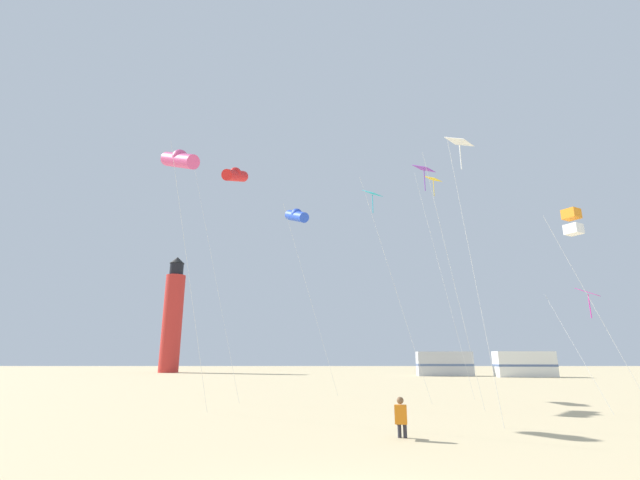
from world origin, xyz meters
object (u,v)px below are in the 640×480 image
Objects in this scene: kite_tube_rainbow at (178,159)px; kite_diamond_violet at (424,178)px; lighthouse_distant at (170,317)px; rv_van_white at (522,364)px; kite_diamond_cyan at (372,202)px; kite_tube_blue at (295,216)px; kite_box_orange at (570,222)px; kite_flyer_standing at (399,416)px; kite_tube_scarlet at (233,175)px; rv_van_silver at (442,364)px; kite_diamond_gold at (432,189)px; kite_diamond_white at (458,152)px; kite_diamond_magenta at (584,296)px.

kite_tube_rainbow is 1.04× the size of kite_diamond_violet.
rv_van_white is at bearing -16.79° from lighthouse_distant.
kite_diamond_cyan is 0.69× the size of lighthouse_distant.
kite_tube_blue reaches higher than kite_box_orange.
kite_flyer_standing is 0.18× the size of rv_van_white.
kite_box_orange is at bearing -33.19° from kite_diamond_cyan.
kite_tube_scarlet is 2.11× the size of rv_van_silver.
rv_van_silver is (7.42, 27.77, -11.47)m from kite_diamond_gold.
kite_diamond_gold reaches higher than kite_diamond_violet.
kite_diamond_gold is (4.34, 3.14, 2.01)m from kite_diamond_cyan.
kite_flyer_standing is at bearing -57.43° from kite_tube_scarlet.
kite_tube_rainbow reaches higher than kite_flyer_standing.
kite_diamond_white reaches higher than kite_diamond_magenta.
kite_diamond_violet is 0.70× the size of lighthouse_distant.
kite_diamond_violet reaches higher than kite_flyer_standing.
kite_diamond_violet is at bearing 160.81° from kite_box_orange.
kite_tube_rainbow is at bearing -119.69° from kite_tube_blue.
kite_flyer_standing is at bearing -110.91° from kite_diamond_gold.
kite_diamond_gold reaches higher than kite_diamond_magenta.
kite_diamond_violet is 1.36× the size of kite_box_orange.
kite_diamond_violet is at bearing -179.69° from kite_diamond_magenta.
kite_tube_blue reaches higher than kite_diamond_cyan.
kite_tube_blue is 5.07m from kite_tube_scarlet.
kite_tube_rainbow is 42.51m from rv_van_silver.
lighthouse_distant is (-14.86, 45.80, -3.62)m from kite_tube_rainbow.
lighthouse_distant is at bearing 127.36° from kite_diamond_magenta.
kite_tube_blue is 1.86× the size of rv_van_silver.
lighthouse_distant is (-34.14, 44.72, 2.81)m from kite_diamond_magenta.
kite_box_orange is at bearing -66.30° from kite_diamond_gold.
kite_diamond_violet is (6.92, -8.02, -0.60)m from kite_tube_blue.
kite_tube_rainbow is at bearing -103.58° from kite_tube_scarlet.
kite_diamond_gold is 1.18× the size of kite_diamond_violet.
rv_van_white is (29.91, 32.30, -10.07)m from kite_tube_rainbow.
kite_tube_rainbow is at bearing -152.41° from kite_diamond_gold.
kite_tube_blue reaches higher than kite_diamond_white.
kite_tube_rainbow is at bearing -175.06° from kite_diamond_violet.
kite_diamond_cyan is 5.73m from kite_diamond_gold.
kite_tube_rainbow is 45.15m from rv_van_white.
kite_diamond_cyan is 0.83× the size of kite_tube_scarlet.
kite_diamond_gold is 0.82× the size of lighthouse_distant.
rv_van_white is at bearing 43.20° from kite_tube_blue.
kite_flyer_standing is 0.11× the size of kite_diamond_white.
kite_diamond_violet is (2.23, -3.23, 0.10)m from kite_diamond_cyan.
kite_diamond_magenta is 34.38m from rv_van_silver.
kite_tube_scarlet is (1.46, 6.04, 1.77)m from kite_tube_rainbow.
kite_tube_rainbow is 12.14m from kite_diamond_violet.
kite_diamond_cyan is (-2.52, 7.64, 0.64)m from kite_diamond_white.
rv_van_silver is at bearing 163.93° from rv_van_white.
kite_diamond_gold reaches higher than kite_diamond_cyan.
kite_tube_scarlet is 37.37m from rv_van_silver.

